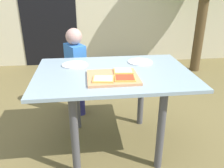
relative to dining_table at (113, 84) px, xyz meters
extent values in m
plane|color=brown|center=(0.00, 0.00, -0.59)|extent=(16.00, 16.00, 0.00)
cube|color=black|center=(-0.77, 2.35, 0.41)|extent=(0.90, 0.02, 2.00)
cube|color=#8FA5B1|center=(0.00, 0.00, 0.09)|extent=(1.21, 0.83, 0.02)
cylinder|color=#4C4C51|center=(-0.31, -0.31, -0.25)|extent=(0.06, 0.06, 0.66)
cylinder|color=#4C4C51|center=(0.31, -0.31, -0.25)|extent=(0.06, 0.06, 0.66)
cylinder|color=#4C4C51|center=(-0.31, 0.31, -0.25)|extent=(0.06, 0.06, 0.66)
cylinder|color=#4C4C51|center=(0.31, 0.31, -0.25)|extent=(0.06, 0.06, 0.66)
cube|color=tan|center=(-0.02, -0.14, 0.11)|extent=(0.37, 0.31, 0.02)
cube|color=#E6B44D|center=(0.07, -0.06, 0.13)|extent=(0.15, 0.13, 0.01)
cube|color=beige|center=(0.07, -0.06, 0.13)|extent=(0.14, 0.12, 0.00)
cube|color=#E6B44D|center=(-0.10, -0.20, 0.13)|extent=(0.16, 0.14, 0.01)
cube|color=beige|center=(-0.10, -0.20, 0.13)|extent=(0.14, 0.12, 0.00)
cube|color=#E6B44D|center=(0.06, -0.20, 0.13)|extent=(0.15, 0.13, 0.01)
cube|color=red|center=(0.06, -0.20, 0.13)|extent=(0.14, 0.12, 0.00)
cylinder|color=white|center=(-0.30, 0.19, 0.11)|extent=(0.22, 0.22, 0.01)
cylinder|color=white|center=(0.26, 0.21, 0.11)|extent=(0.22, 0.22, 0.01)
cylinder|color=navy|center=(-0.35, 0.69, -0.38)|extent=(0.09, 0.09, 0.41)
cylinder|color=navy|center=(-0.28, 0.57, -0.38)|extent=(0.09, 0.09, 0.41)
cube|color=blue|center=(-0.31, 0.63, 0.00)|extent=(0.23, 0.28, 0.35)
sphere|color=tan|center=(-0.31, 0.63, 0.25)|extent=(0.16, 0.16, 0.16)
cylinder|color=brown|center=(1.57, 1.78, 0.13)|extent=(0.15, 0.15, 1.44)
camera|label=1|loc=(-0.22, -1.71, 0.74)|focal=37.79mm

